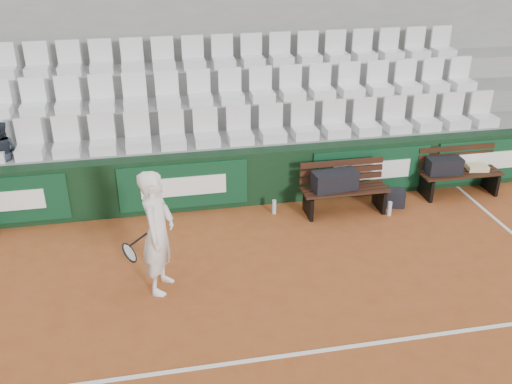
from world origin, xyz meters
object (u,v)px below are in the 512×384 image
Objects in this scene: bench_left at (344,200)px; sports_bag_right at (444,166)px; sports_bag_left at (335,181)px; tennis_player at (158,232)px; water_bottle_near at (274,207)px; bench_right at (459,183)px; sports_bag_ground at (390,198)px; water_bottle_far at (390,209)px.

sports_bag_right is at bearing 7.74° from bench_left.
sports_bag_left is 3.47m from tennis_player.
water_bottle_near is (-1.21, 0.17, -0.10)m from bench_left.
bench_left and bench_right have the same top height.
bench_right is (2.31, 0.25, 0.00)m from bench_left.
sports_bag_left reaches higher than sports_bag_right.
tennis_player is (-3.23, -1.65, 0.67)m from bench_left.
bench_right is at bearing 7.01° from sports_bag_ground.
sports_bag_ground is 0.39m from water_bottle_far.
tennis_player reaches higher than sports_bag_ground.
tennis_player is (-3.04, -1.66, 0.28)m from sports_bag_left.
bench_right is 3.52m from water_bottle_near.
water_bottle_near is (-3.52, -0.08, -0.10)m from bench_right.
bench_left is 0.44m from sports_bag_left.
sports_bag_ground is at bearing 3.48° from sports_bag_left.
bench_left is 1.23m from water_bottle_near.
bench_left reaches higher than water_bottle_far.
sports_bag_right reaches higher than water_bottle_near.
sports_bag_left is 1.18m from sports_bag_ground.
bench_right is 5.90m from tennis_player.
sports_bag_ground is (-1.42, -0.17, -0.08)m from bench_right.
water_bottle_far is at bearing -17.56° from sports_bag_left.
sports_bag_left reaches higher than bench_left.
bench_right is 2.55m from sports_bag_left.
sports_bag_right is 0.35× the size of tennis_player.
water_bottle_near is 1.99m from water_bottle_far.
water_bottle_near is 2.83m from tennis_player.
water_bottle_near is at bearing 177.35° from sports_bag_ground.
sports_bag_ground is at bearing -2.65° from water_bottle_near.
sports_bag_left reaches higher than sports_bag_ground.
sports_bag_left is at bearing -174.52° from bench_right.
bench_left is 5.81× the size of water_bottle_far.
sports_bag_right is at bearing 1.68° from water_bottle_near.
water_bottle_near is at bearing -178.75° from bench_right.
sports_bag_right is at bearing 23.94° from water_bottle_far.
sports_bag_left reaches higher than water_bottle_far.
bench_left is 1.00× the size of bench_right.
sports_bag_ground reaches higher than water_bottle_near.
sports_bag_left is 2.98× the size of water_bottle_far.
sports_bag_left is 1.14m from water_bottle_near.
sports_bag_left is 1.58× the size of sports_bag_ground.
water_bottle_far is at bearing -13.22° from water_bottle_near.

